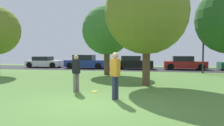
# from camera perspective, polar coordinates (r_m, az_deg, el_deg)

# --- Properties ---
(ground_plane) EXTENTS (44.00, 44.00, 0.00)m
(ground_plane) POSITION_cam_1_polar(r_m,az_deg,el_deg) (7.71, -5.86, -10.53)
(ground_plane) COLOR #547F38
(road_strip) EXTENTS (44.00, 6.40, 0.01)m
(road_strip) POSITION_cam_1_polar(r_m,az_deg,el_deg) (23.35, 5.69, -1.52)
(road_strip) COLOR #28282B
(road_strip) RESTS_ON ground_plane
(oak_tree_left) EXTENTS (4.43, 4.43, 6.10)m
(oak_tree_left) POSITION_cam_1_polar(r_m,az_deg,el_deg) (11.96, 9.03, 12.88)
(oak_tree_left) COLOR brown
(oak_tree_left) RESTS_ON ground_plane
(oak_tree_right) EXTENTS (3.85, 3.85, 5.42)m
(oak_tree_right) POSITION_cam_1_polar(r_m,az_deg,el_deg) (17.31, -1.37, 8.48)
(oak_tree_right) COLOR brown
(oak_tree_right) RESTS_ON ground_plane
(person_thrower) EXTENTS (0.39, 0.36, 1.77)m
(person_thrower) POSITION_cam_1_polar(r_m,az_deg,el_deg) (8.18, 0.86, -2.70)
(person_thrower) COLOR #2D334C
(person_thrower) RESTS_ON ground_plane
(person_catcher) EXTENTS (0.39, 0.36, 1.66)m
(person_catcher) POSITION_cam_1_polar(r_m,az_deg,el_deg) (9.96, -9.35, -2.18)
(person_catcher) COLOR slate
(person_catcher) RESTS_ON ground_plane
(frisbee_disc) EXTENTS (0.27, 0.27, 0.03)m
(frisbee_disc) POSITION_cam_1_polar(r_m,az_deg,el_deg) (9.93, -4.56, -7.42)
(frisbee_disc) COLOR yellow
(frisbee_disc) RESTS_ON ground_plane
(parked_car_white) EXTENTS (4.09, 1.98, 1.27)m
(parked_car_white) POSITION_cam_1_polar(r_m,az_deg,el_deg) (26.74, -17.28, 0.19)
(parked_car_white) COLOR white
(parked_car_white) RESTS_ON ground_plane
(parked_car_blue) EXTENTS (4.55, 2.06, 1.48)m
(parked_car_blue) POSITION_cam_1_polar(r_m,az_deg,el_deg) (24.29, -6.86, 0.23)
(parked_car_blue) COLOR #233893
(parked_car_blue) RESTS_ON ground_plane
(parked_car_black) EXTENTS (4.15, 2.03, 1.39)m
(parked_car_black) POSITION_cam_1_polar(r_m,az_deg,el_deg) (23.22, 5.54, 0.04)
(parked_car_black) COLOR black
(parked_car_black) RESTS_ON ground_plane
(parked_car_red) EXTENTS (4.17, 1.93, 1.38)m
(parked_car_red) POSITION_cam_1_polar(r_m,az_deg,el_deg) (23.54, 18.36, -0.08)
(parked_car_red) COLOR #B21E1E
(parked_car_red) RESTS_ON ground_plane
(street_lamp_post) EXTENTS (0.14, 0.14, 4.50)m
(street_lamp_post) POSITION_cam_1_polar(r_m,az_deg,el_deg) (19.78, 22.72, 4.00)
(street_lamp_post) COLOR #2D2D33
(street_lamp_post) RESTS_ON ground_plane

